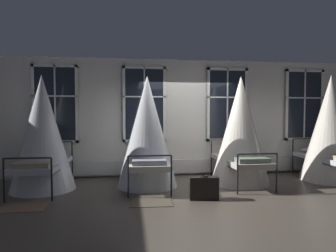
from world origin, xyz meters
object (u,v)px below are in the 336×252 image
at_px(cot_third, 240,131).
at_px(cot_fourth, 330,129).
at_px(cot_second, 147,133).
at_px(cot_first, 43,134).
at_px(suitcase_dark, 204,188).

relative_size(cot_third, cot_fourth, 0.98).
height_order(cot_second, cot_fourth, cot_fourth).
bearing_deg(cot_fourth, cot_first, 89.51).
bearing_deg(cot_first, cot_second, -88.39).
xyz_separation_m(cot_first, cot_second, (2.28, 0.02, 0.01)).
xyz_separation_m(cot_first, cot_fourth, (6.83, 0.03, 0.06)).
height_order(cot_first, cot_fourth, cot_fourth).
distance_m(cot_first, suitcase_dark, 3.65).
bearing_deg(suitcase_dark, cot_third, 50.31).
bearing_deg(cot_fourth, cot_second, 89.31).
bearing_deg(cot_third, cot_second, 88.12).
relative_size(cot_second, cot_fourth, 0.96).
bearing_deg(suitcase_dark, cot_fourth, 24.39).
bearing_deg(cot_second, suitcase_dark, -139.51).
bearing_deg(cot_fourth, cot_third, 89.99).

